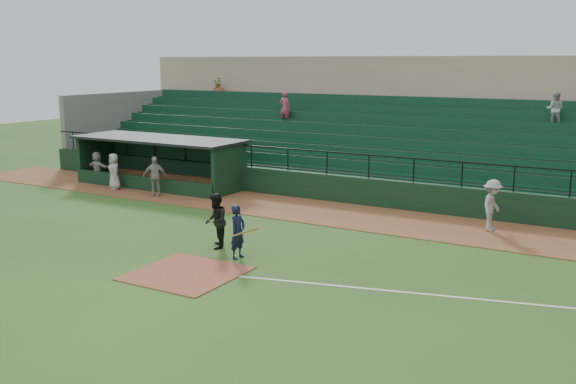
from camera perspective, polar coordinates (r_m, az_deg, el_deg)
The scene contains 12 objects.
ground at distance 20.14m, azimuth -7.16°, elevation -6.37°, with size 90.00×90.00×0.00m, color #2B501A.
warning_track at distance 26.71m, azimuth 3.22°, elevation -1.80°, with size 40.00×4.00×0.03m, color brown.
home_plate_dirt at distance 19.39m, azimuth -8.96°, elevation -7.08°, with size 3.00×3.00×0.03m, color brown.
foul_line at distance 17.92m, azimuth 16.53°, elevation -9.04°, with size 18.00×0.09×0.01m, color white.
stadium_structure at distance 33.99m, azimuth 9.72°, elevation 4.83°, with size 38.00×13.08×6.40m.
dugout at distance 33.11m, azimuth -10.76°, elevation 2.92°, with size 8.90×3.20×2.42m.
batter_at_plate at distance 20.45m, azimuth -4.44°, elevation -3.52°, with size 1.01×0.69×1.72m.
umpire at distance 21.62m, azimuth -6.38°, elevation -2.56°, with size 0.90×0.70×1.85m, color black.
runner at distance 24.71m, azimuth 17.53°, elevation -1.13°, with size 1.22×0.70×1.90m, color #9F9995.
dugout_player_a at distance 30.33m, azimuth -11.65°, elevation 1.37°, with size 1.07×0.45×1.83m, color #9D9893.
dugout_player_b at distance 32.36m, azimuth -15.05°, elevation 1.76°, with size 0.85×0.55×1.74m, color #ADA7A2.
dugout_player_c at distance 34.10m, azimuth -16.42°, elevation 2.08°, with size 1.52×0.48×1.63m, color #A9A49E.
Camera 1 is at (11.66, -15.23, 6.14)m, focal length 40.40 mm.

